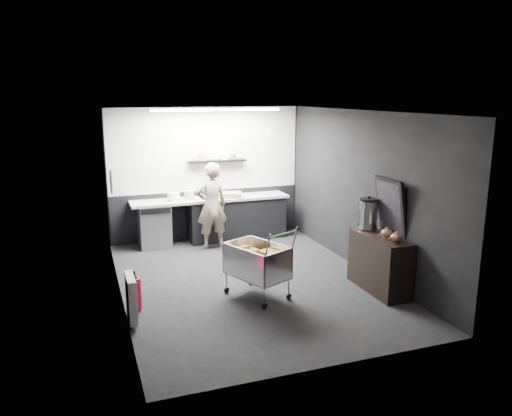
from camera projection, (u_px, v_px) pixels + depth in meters
name	position (u px, v px, depth m)	size (l,w,h in m)	color
floor	(249.00, 281.00, 8.07)	(5.50, 5.50, 0.00)	black
ceiling	(249.00, 112.00, 7.46)	(5.50, 5.50, 0.00)	silver
wall_back	(206.00, 174.00, 10.29)	(5.50, 5.50, 0.00)	black
wall_front	(333.00, 251.00, 5.24)	(5.50, 5.50, 0.00)	black
wall_left	(116.00, 209.00, 7.11)	(5.50, 5.50, 0.00)	black
wall_right	(361.00, 191.00, 8.42)	(5.50, 5.50, 0.00)	black
kitchen_wall_panel	(206.00, 149.00, 10.16)	(3.95, 0.02, 1.70)	silver
dado_panel	(207.00, 214.00, 10.46)	(3.95, 0.02, 1.00)	black
floating_shelf	(217.00, 161.00, 10.18)	(1.20, 0.22, 0.04)	black
wall_clock	(270.00, 133.00, 10.54)	(0.20, 0.20, 0.03)	white
poster	(111.00, 181.00, 8.27)	(0.02, 0.30, 0.40)	white
poster_red_band	(111.00, 177.00, 8.26)	(0.01, 0.22, 0.10)	#BB3317
radiator	(131.00, 298.00, 6.53)	(0.10, 0.50, 0.60)	white
ceiling_strip	(216.00, 110.00, 9.17)	(2.40, 0.20, 0.04)	white
prep_counter	(218.00, 219.00, 10.23)	(3.20, 0.61, 0.90)	black
person	(212.00, 206.00, 9.66)	(0.62, 0.40, 1.69)	beige
shopping_cart	(257.00, 263.00, 7.36)	(0.95, 1.20, 1.08)	silver
sideboard	(379.00, 255.00, 7.62)	(0.49, 1.16, 1.74)	black
fire_extinguisher	(135.00, 292.00, 6.93)	(0.17, 0.17, 0.55)	red
cardboard_box	(230.00, 195.00, 10.16)	(0.49, 0.37, 0.10)	#9E7454
pink_tub	(189.00, 195.00, 9.93)	(0.18, 0.18, 0.18)	beige
white_container	(174.00, 197.00, 9.78)	(0.19, 0.15, 0.17)	white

